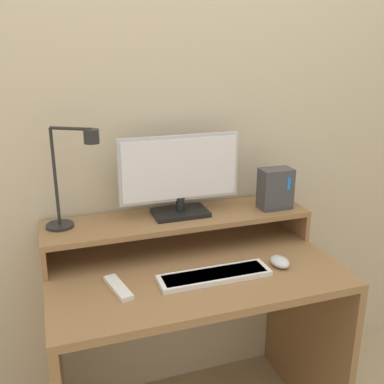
% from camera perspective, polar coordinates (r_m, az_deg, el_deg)
% --- Properties ---
extents(wall_back, '(6.00, 0.05, 2.50)m').
position_cam_1_polar(wall_back, '(1.88, -3.32, 8.40)').
color(wall_back, beige).
rests_on(wall_back, ground_plane).
extents(desk, '(1.08, 0.64, 0.78)m').
position_cam_1_polar(desk, '(1.84, 0.17, -16.10)').
color(desk, olive).
rests_on(desk, ground_plane).
extents(monitor_shelf, '(1.08, 0.26, 0.13)m').
position_cam_1_polar(monitor_shelf, '(1.83, -1.74, -3.69)').
color(monitor_shelf, olive).
rests_on(monitor_shelf, desk).
extents(monitor, '(0.49, 0.14, 0.33)m').
position_cam_1_polar(monitor, '(1.78, -1.55, 2.21)').
color(monitor, black).
rests_on(monitor, monitor_shelf).
extents(desk_lamp, '(0.21, 0.15, 0.39)m').
position_cam_1_polar(desk_lamp, '(1.69, -14.92, 1.94)').
color(desk_lamp, black).
rests_on(desk_lamp, monitor_shelf).
extents(router_dock, '(0.14, 0.09, 0.17)m').
position_cam_1_polar(router_dock, '(1.91, 10.54, 0.43)').
color(router_dock, '#3D3D42').
rests_on(router_dock, monitor_shelf).
extents(keyboard, '(0.41, 0.11, 0.02)m').
position_cam_1_polar(keyboard, '(1.63, 2.88, -10.51)').
color(keyboard, white).
rests_on(keyboard, desk).
extents(mouse, '(0.06, 0.09, 0.04)m').
position_cam_1_polar(mouse, '(1.74, 11.09, -8.67)').
color(mouse, silver).
rests_on(mouse, desk).
extents(remote_control, '(0.08, 0.18, 0.02)m').
position_cam_1_polar(remote_control, '(1.58, -9.34, -11.88)').
color(remote_control, white).
rests_on(remote_control, desk).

